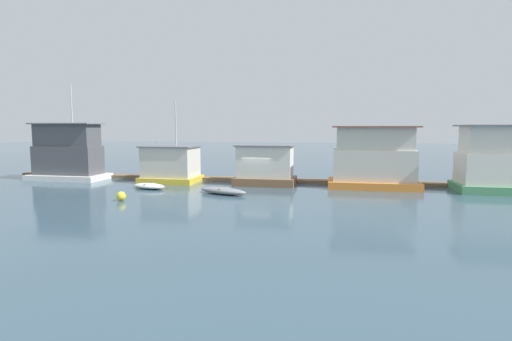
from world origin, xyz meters
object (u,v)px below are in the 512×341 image
houseboat_yellow (171,165)px  houseboat_brown (265,166)px  houseboat_green (504,161)px  houseboat_orange (374,160)px  houseboat_white (68,154)px  dinghy_grey (223,191)px  buoy_yellow (121,196)px  dinghy_white (149,186)px

houseboat_yellow → houseboat_brown: houseboat_yellow is taller
houseboat_yellow → houseboat_green: (27.75, -0.41, 0.79)m
houseboat_green → houseboat_orange: bearing=177.0°
houseboat_yellow → houseboat_white: bearing=-179.1°
houseboat_green → dinghy_grey: 21.89m
houseboat_green → buoy_yellow: 28.88m
houseboat_yellow → houseboat_green: 27.76m
houseboat_white → buoy_yellow: houseboat_white is taller
houseboat_yellow → houseboat_orange: bearing=0.4°
houseboat_orange → houseboat_green: houseboat_green is taller
houseboat_green → buoy_yellow: houseboat_green is taller
houseboat_brown → dinghy_grey: 6.21m
houseboat_white → houseboat_yellow: (10.54, 0.17, -0.86)m
houseboat_white → houseboat_brown: (19.38, 0.21, -0.82)m
houseboat_yellow → houseboat_orange: (18.02, 0.11, 0.73)m
houseboat_white → dinghy_grey: houseboat_white is taller
dinghy_white → buoy_yellow: buoy_yellow is taller
dinghy_white → dinghy_grey: (6.72, -1.40, 0.03)m
houseboat_green → dinghy_grey: (-21.17, -5.16, -2.17)m
houseboat_orange → houseboat_white: bearing=-179.4°
houseboat_orange → dinghy_grey: (-11.44, -5.68, -2.10)m
houseboat_orange → houseboat_green: 9.74m
houseboat_green → houseboat_white: bearing=179.6°
houseboat_white → dinghy_white: houseboat_white is taller
houseboat_orange → houseboat_green: size_ratio=1.05×
dinghy_white → buoy_yellow: 5.45m
buoy_yellow → houseboat_green: bearing=18.6°
houseboat_white → houseboat_brown: houseboat_white is taller
dinghy_white → dinghy_grey: 6.87m
houseboat_brown → houseboat_orange: 9.21m
houseboat_yellow → dinghy_grey: (6.58, -5.56, -1.38)m
buoy_yellow → houseboat_yellow: bearing=92.6°
houseboat_orange → dinghy_grey: bearing=-153.6°
houseboat_yellow → houseboat_green: size_ratio=1.05×
dinghy_white → dinghy_grey: size_ratio=0.78×
houseboat_white → houseboat_green: size_ratio=1.29×
buoy_yellow → houseboat_white: bearing=139.4°
dinghy_white → buoy_yellow: (0.59, -5.42, 0.09)m
dinghy_grey → buoy_yellow: bearing=-146.8°
houseboat_brown → dinghy_grey: houseboat_brown is taller
houseboat_yellow → dinghy_white: size_ratio=2.22×
houseboat_yellow → dinghy_white: 4.40m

